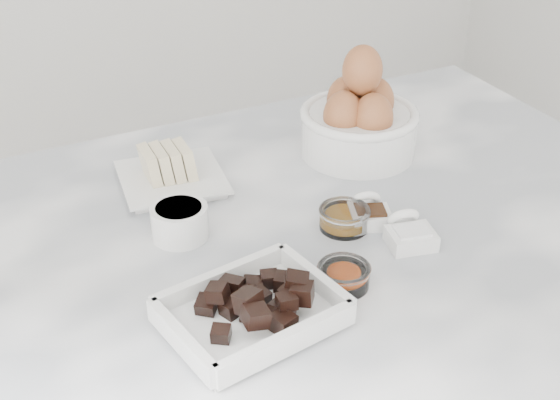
# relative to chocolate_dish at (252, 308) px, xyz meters

# --- Properties ---
(marble_slab) EXTENTS (1.20, 0.80, 0.04)m
(marble_slab) POSITION_rel_chocolate_dish_xyz_m (0.10, 0.14, -0.04)
(marble_slab) COLOR white
(marble_slab) RESTS_ON cabinet
(chocolate_dish) EXTENTS (0.21, 0.18, 0.05)m
(chocolate_dish) POSITION_rel_chocolate_dish_xyz_m (0.00, 0.00, 0.00)
(chocolate_dish) COLOR white
(chocolate_dish) RESTS_ON marble_slab
(butter_plate) EXTENTS (0.17, 0.17, 0.06)m
(butter_plate) POSITION_rel_chocolate_dish_xyz_m (0.03, 0.34, -0.00)
(butter_plate) COLOR white
(butter_plate) RESTS_ON marble_slab
(sugar_ramekin) EXTENTS (0.08, 0.08, 0.05)m
(sugar_ramekin) POSITION_rel_chocolate_dish_xyz_m (-0.01, 0.21, 0.00)
(sugar_ramekin) COLOR white
(sugar_ramekin) RESTS_ON marble_slab
(egg_bowl) EXTENTS (0.19, 0.19, 0.18)m
(egg_bowl) POSITION_rel_chocolate_dish_xyz_m (0.33, 0.30, 0.04)
(egg_bowl) COLOR white
(egg_bowl) RESTS_ON marble_slab
(honey_bowl) EXTENTS (0.07, 0.07, 0.03)m
(honey_bowl) POSITION_rel_chocolate_dish_xyz_m (0.20, 0.12, -0.01)
(honey_bowl) COLOR white
(honey_bowl) RESTS_ON marble_slab
(zest_bowl) EXTENTS (0.07, 0.07, 0.03)m
(zest_bowl) POSITION_rel_chocolate_dish_xyz_m (0.13, 0.01, -0.01)
(zest_bowl) COLOR white
(zest_bowl) RESTS_ON marble_slab
(vanilla_spoon) EXTENTS (0.07, 0.08, 0.04)m
(vanilla_spoon) POSITION_rel_chocolate_dish_xyz_m (0.23, 0.12, -0.01)
(vanilla_spoon) COLOR white
(vanilla_spoon) RESTS_ON marble_slab
(salt_spoon) EXTENTS (0.07, 0.08, 0.05)m
(salt_spoon) POSITION_rel_chocolate_dish_xyz_m (0.25, 0.06, -0.01)
(salt_spoon) COLOR white
(salt_spoon) RESTS_ON marble_slab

